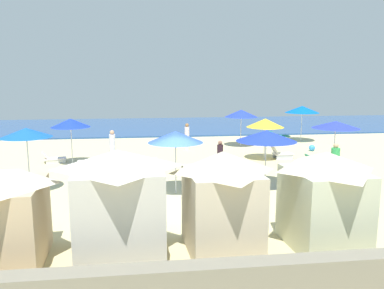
% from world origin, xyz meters
% --- Properties ---
extents(ground_plane, '(60.00, 60.00, 0.00)m').
position_xyz_m(ground_plane, '(0.00, 0.00, 0.00)').
color(ground_plane, beige).
extents(ocean, '(60.00, 13.68, 0.12)m').
position_xyz_m(ocean, '(0.00, 23.16, 0.06)').
color(ocean, '#274E8D').
rests_on(ocean, ground_plane).
extents(boardwalk_wall, '(42.00, 0.50, 0.82)m').
position_xyz_m(boardwalk_wall, '(0.00, -5.93, 0.41)').
color(boardwalk_wall, gray).
rests_on(boardwalk_wall, ground_plane).
extents(cabana_0, '(2.15, 2.54, 2.39)m').
position_xyz_m(cabana_0, '(-4.35, -3.69, 1.23)').
color(cabana_0, '#CEB087').
rests_on(cabana_0, ground_plane).
extents(cabana_1, '(2.49, 2.56, 2.80)m').
position_xyz_m(cabana_1, '(-1.58, -3.66, 1.44)').
color(cabana_1, beige).
rests_on(cabana_1, ground_plane).
extents(cabana_2, '(2.13, 2.36, 2.68)m').
position_xyz_m(cabana_2, '(1.08, -3.59, 1.38)').
color(cabana_2, beige).
rests_on(cabana_2, ground_plane).
extents(cabana_3, '(2.15, 2.39, 2.62)m').
position_xyz_m(cabana_3, '(3.86, -3.68, 1.35)').
color(cabana_3, beige).
rests_on(cabana_3, ground_plane).
extents(umbrella_0, '(2.02, 2.02, 2.44)m').
position_xyz_m(umbrella_0, '(-4.73, 7.60, 2.21)').
color(umbrella_0, silver).
rests_on(umbrella_0, ground_plane).
extents(lounge_chair_0_0, '(1.33, 0.84, 0.63)m').
position_xyz_m(lounge_chair_0_0, '(-5.82, 8.11, 0.23)').
color(lounge_chair_0_0, silver).
rests_on(lounge_chair_0_0, ground_plane).
extents(umbrella_1, '(2.18, 2.18, 2.46)m').
position_xyz_m(umbrella_1, '(5.55, 11.81, 2.22)').
color(umbrella_1, silver).
rests_on(umbrella_1, ground_plane).
extents(umbrella_2, '(2.49, 2.49, 2.42)m').
position_xyz_m(umbrella_2, '(4.09, 2.05, 2.19)').
color(umbrella_2, silver).
rests_on(umbrella_2, ground_plane).
extents(lounge_chair_2_0, '(1.43, 0.69, 0.64)m').
position_xyz_m(lounge_chair_2_0, '(2.57, 2.68, 0.23)').
color(lounge_chair_2_0, silver).
rests_on(lounge_chair_2_0, ground_plane).
extents(lounge_chair_2_1, '(1.59, 0.96, 0.77)m').
position_xyz_m(lounge_chair_2_1, '(2.40, 2.05, 0.28)').
color(lounge_chair_2_1, silver).
rests_on(lounge_chair_2_1, ground_plane).
extents(umbrella_3, '(2.42, 2.42, 2.32)m').
position_xyz_m(umbrella_3, '(9.03, 5.70, 2.14)').
color(umbrella_3, silver).
rests_on(umbrella_3, ground_plane).
extents(lounge_chair_3_0, '(1.23, 0.62, 0.76)m').
position_xyz_m(lounge_chair_3_0, '(7.70, 4.89, 0.28)').
color(lounge_chair_3_0, silver).
rests_on(lounge_chair_3_0, ground_plane).
extents(umbrella_4, '(2.42, 2.42, 2.58)m').
position_xyz_m(umbrella_4, '(10.38, 13.19, 2.33)').
color(umbrella_4, silver).
rests_on(umbrella_4, ground_plane).
extents(lounge_chair_4_0, '(1.50, 0.71, 0.65)m').
position_xyz_m(lounge_chair_4_0, '(9.12, 14.27, 0.26)').
color(lounge_chair_4_0, silver).
rests_on(lounge_chair_4_0, ground_plane).
extents(umbrella_5, '(1.97, 1.97, 2.61)m').
position_xyz_m(umbrella_5, '(-5.52, 2.57, 2.42)').
color(umbrella_5, silver).
rests_on(umbrella_5, ground_plane).
extents(umbrella_6, '(2.17, 2.17, 2.50)m').
position_xyz_m(umbrella_6, '(0.31, 1.69, 2.27)').
color(umbrella_6, silver).
rests_on(umbrella_6, ground_plane).
extents(umbrella_7, '(2.08, 2.08, 2.33)m').
position_xyz_m(umbrella_7, '(5.78, 7.42, 2.08)').
color(umbrella_7, silver).
rests_on(umbrella_7, ground_plane).
extents(lounge_chair_7_0, '(1.23, 0.70, 0.73)m').
position_xyz_m(lounge_chair_7_0, '(6.83, 7.55, 0.28)').
color(lounge_chair_7_0, silver).
rests_on(lounge_chair_7_0, ground_plane).
extents(beachgoer_1, '(0.33, 0.33, 1.59)m').
position_xyz_m(beachgoer_1, '(2.70, 4.68, 0.75)').
color(beachgoer_1, '#331F29').
rests_on(beachgoer_1, ground_plane).
extents(beachgoer_3, '(0.46, 0.46, 1.72)m').
position_xyz_m(beachgoer_3, '(-2.65, 8.11, 0.82)').
color(beachgoer_3, white).
rests_on(beachgoer_3, ground_plane).
extents(beachgoer_4, '(0.40, 0.40, 1.71)m').
position_xyz_m(beachgoer_4, '(1.81, 10.97, 0.82)').
color(beachgoer_4, silver).
rests_on(beachgoer_4, ground_plane).
extents(beachgoer_5, '(0.42, 0.42, 1.69)m').
position_xyz_m(beachgoer_5, '(7.56, 2.77, 0.78)').
color(beachgoer_5, green).
rests_on(beachgoer_5, ground_plane).
extents(beach_ball_0, '(0.39, 0.39, 0.39)m').
position_xyz_m(beach_ball_0, '(9.59, 9.56, 0.19)').
color(beach_ball_0, '#379BE3').
rests_on(beach_ball_0, ground_plane).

